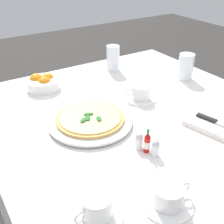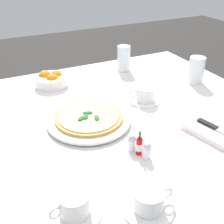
{
  "view_description": "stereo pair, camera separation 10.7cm",
  "coord_description": "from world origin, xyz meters",
  "px_view_note": "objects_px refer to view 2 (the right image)",
  "views": [
    {
      "loc": [
        0.78,
        -0.59,
        1.29
      ],
      "look_at": [
        -0.0,
        -0.09,
        0.75
      ],
      "focal_mm": 45.87,
      "sensor_mm": 36.0,
      "label": 1
    },
    {
      "loc": [
        0.83,
        -0.5,
        1.29
      ],
      "look_at": [
        -0.0,
        -0.09,
        0.75
      ],
      "focal_mm": 45.87,
      "sensor_mm": 36.0,
      "label": 2
    }
  ],
  "objects_px": {
    "coffee_cup_center_back": "(74,205)",
    "dinner_knife": "(220,130)",
    "pizza": "(88,116)",
    "napkin_folded": "(219,133)",
    "citrus_bowl": "(51,80)",
    "pizza_plate": "(89,120)",
    "hot_sauce_bottle": "(139,145)",
    "coffee_cup_near_right": "(149,201)",
    "coffee_cup_far_right": "(145,95)",
    "salt_shaker": "(147,151)",
    "pepper_shaker": "(132,143)",
    "water_glass_far_left": "(196,72)",
    "water_glass_back_corner": "(124,60)"
  },
  "relations": [
    {
      "from": "coffee_cup_far_right",
      "to": "water_glass_far_left",
      "type": "xyz_separation_m",
      "value": [
        -0.06,
        0.31,
        0.02
      ]
    },
    {
      "from": "coffee_cup_near_right",
      "to": "napkin_folded",
      "type": "height_order",
      "value": "coffee_cup_near_right"
    },
    {
      "from": "dinner_knife",
      "to": "citrus_bowl",
      "type": "distance_m",
      "value": 0.76
    },
    {
      "from": "coffee_cup_center_back",
      "to": "water_glass_back_corner",
      "type": "distance_m",
      "value": 0.93
    },
    {
      "from": "coffee_cup_center_back",
      "to": "water_glass_far_left",
      "type": "distance_m",
      "value": 0.9
    },
    {
      "from": "water_glass_back_corner",
      "to": "citrus_bowl",
      "type": "relative_size",
      "value": 0.85
    },
    {
      "from": "pizza",
      "to": "citrus_bowl",
      "type": "bearing_deg",
      "value": -174.64
    },
    {
      "from": "dinner_knife",
      "to": "salt_shaker",
      "type": "relative_size",
      "value": 3.45
    },
    {
      "from": "salt_shaker",
      "to": "coffee_cup_center_back",
      "type": "bearing_deg",
      "value": -68.79
    },
    {
      "from": "pizza",
      "to": "napkin_folded",
      "type": "relative_size",
      "value": 1.01
    },
    {
      "from": "coffee_cup_near_right",
      "to": "coffee_cup_far_right",
      "type": "height_order",
      "value": "coffee_cup_far_right"
    },
    {
      "from": "pizza_plate",
      "to": "hot_sauce_bottle",
      "type": "distance_m",
      "value": 0.25
    },
    {
      "from": "coffee_cup_center_back",
      "to": "hot_sauce_bottle",
      "type": "distance_m",
      "value": 0.29
    },
    {
      "from": "water_glass_back_corner",
      "to": "salt_shaker",
      "type": "relative_size",
      "value": 2.27
    },
    {
      "from": "pizza_plate",
      "to": "pizza",
      "type": "bearing_deg",
      "value": -27.0
    },
    {
      "from": "napkin_folded",
      "to": "pepper_shaker",
      "type": "bearing_deg",
      "value": -115.11
    },
    {
      "from": "pizza",
      "to": "citrus_bowl",
      "type": "xyz_separation_m",
      "value": [
        -0.37,
        -0.04,
        0.0
      ]
    },
    {
      "from": "pizza",
      "to": "salt_shaker",
      "type": "xyz_separation_m",
      "value": [
        0.27,
        0.08,
        0.0
      ]
    },
    {
      "from": "water_glass_back_corner",
      "to": "citrus_bowl",
      "type": "xyz_separation_m",
      "value": [
        0.02,
        -0.38,
        -0.03
      ]
    },
    {
      "from": "napkin_folded",
      "to": "hot_sauce_bottle",
      "type": "xyz_separation_m",
      "value": [
        -0.03,
        -0.29,
        0.02
      ]
    },
    {
      "from": "coffee_cup_center_back",
      "to": "napkin_folded",
      "type": "xyz_separation_m",
      "value": [
        -0.1,
        0.55,
        -0.02
      ]
    },
    {
      "from": "pizza",
      "to": "coffee_cup_near_right",
      "type": "relative_size",
      "value": 1.85
    },
    {
      "from": "pizza_plate",
      "to": "hot_sauce_bottle",
      "type": "bearing_deg",
      "value": 16.79
    },
    {
      "from": "coffee_cup_near_right",
      "to": "coffee_cup_far_right",
      "type": "relative_size",
      "value": 1.02
    },
    {
      "from": "pizza_plate",
      "to": "salt_shaker",
      "type": "bearing_deg",
      "value": 17.09
    },
    {
      "from": "dinner_knife",
      "to": "water_glass_far_left",
      "type": "bearing_deg",
      "value": 137.1
    },
    {
      "from": "coffee_cup_far_right",
      "to": "coffee_cup_center_back",
      "type": "bearing_deg",
      "value": -47.12
    },
    {
      "from": "coffee_cup_center_back",
      "to": "dinner_knife",
      "type": "distance_m",
      "value": 0.56
    },
    {
      "from": "salt_shaker",
      "to": "napkin_folded",
      "type": "bearing_deg",
      "value": 88.72
    },
    {
      "from": "citrus_bowl",
      "to": "hot_sauce_bottle",
      "type": "height_order",
      "value": "hot_sauce_bottle"
    },
    {
      "from": "citrus_bowl",
      "to": "pepper_shaker",
      "type": "distance_m",
      "value": 0.59
    },
    {
      "from": "coffee_cup_far_right",
      "to": "napkin_folded",
      "type": "distance_m",
      "value": 0.34
    },
    {
      "from": "coffee_cup_far_right",
      "to": "napkin_folded",
      "type": "bearing_deg",
      "value": 16.44
    },
    {
      "from": "water_glass_back_corner",
      "to": "coffee_cup_near_right",
      "type": "bearing_deg",
      "value": -23.93
    },
    {
      "from": "hot_sauce_bottle",
      "to": "pepper_shaker",
      "type": "relative_size",
      "value": 1.48
    },
    {
      "from": "coffee_cup_center_back",
      "to": "hot_sauce_bottle",
      "type": "xyz_separation_m",
      "value": [
        -0.13,
        0.26,
        0.0
      ]
    },
    {
      "from": "pepper_shaker",
      "to": "coffee_cup_far_right",
      "type": "bearing_deg",
      "value": 141.57
    },
    {
      "from": "pizza",
      "to": "dinner_knife",
      "type": "distance_m",
      "value": 0.46
    },
    {
      "from": "hot_sauce_bottle",
      "to": "pepper_shaker",
      "type": "height_order",
      "value": "hot_sauce_bottle"
    },
    {
      "from": "water_glass_far_left",
      "to": "citrus_bowl",
      "type": "xyz_separation_m",
      "value": [
        -0.26,
        -0.62,
        -0.03
      ]
    },
    {
      "from": "hot_sauce_bottle",
      "to": "water_glass_back_corner",
      "type": "bearing_deg",
      "value": 156.24
    },
    {
      "from": "pizza",
      "to": "citrus_bowl",
      "type": "height_order",
      "value": "citrus_bowl"
    },
    {
      "from": "water_glass_back_corner",
      "to": "dinner_knife",
      "type": "xyz_separation_m",
      "value": [
        0.67,
        0.02,
        -0.03
      ]
    },
    {
      "from": "pizza_plate",
      "to": "napkin_folded",
      "type": "height_order",
      "value": "napkin_folded"
    },
    {
      "from": "pizza_plate",
      "to": "napkin_folded",
      "type": "xyz_separation_m",
      "value": [
        0.27,
        0.36,
        -0.0
      ]
    },
    {
      "from": "water_glass_back_corner",
      "to": "pepper_shaker",
      "type": "distance_m",
      "value": 0.67
    },
    {
      "from": "salt_shaker",
      "to": "citrus_bowl",
      "type": "bearing_deg",
      "value": -169.62
    },
    {
      "from": "pizza_plate",
      "to": "water_glass_far_left",
      "type": "xyz_separation_m",
      "value": [
        -0.11,
        0.58,
        0.04
      ]
    },
    {
      "from": "water_glass_back_corner",
      "to": "hot_sauce_bottle",
      "type": "xyz_separation_m",
      "value": [
        0.63,
        -0.28,
        -0.02
      ]
    },
    {
      "from": "coffee_cup_center_back",
      "to": "coffee_cup_near_right",
      "type": "relative_size",
      "value": 0.99
    }
  ]
}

